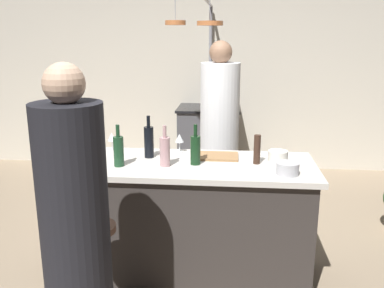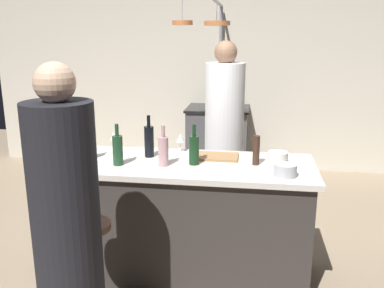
{
  "view_description": "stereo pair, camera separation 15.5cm",
  "coord_description": "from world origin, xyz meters",
  "px_view_note": "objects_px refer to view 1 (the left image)",
  "views": [
    {
      "loc": [
        0.29,
        -2.85,
        1.79
      ],
      "look_at": [
        0.0,
        0.15,
        1.0
      ],
      "focal_mm": 38.93,
      "sensor_mm": 36.0,
      "label": 1
    },
    {
      "loc": [
        0.44,
        -2.83,
        1.79
      ],
      "look_at": [
        0.0,
        0.15,
        1.0
      ],
      "focal_mm": 38.93,
      "sensor_mm": 36.0,
      "label": 2
    }
  ],
  "objects_px": {
    "wine_bottle_white": "(84,145)",
    "wine_glass_near_left_guest": "(179,139)",
    "wine_bottle_dark": "(149,141)",
    "mixing_bowl_ceramic": "(278,156)",
    "stove_range": "(209,141)",
    "wine_glass_by_chef": "(112,138)",
    "bar_stool_left": "(97,270)",
    "pepper_mill": "(257,149)",
    "wine_bottle_rose": "(165,151)",
    "wine_bottle_red": "(195,149)",
    "guest_left": "(76,238)",
    "cutting_board": "(217,156)",
    "chef": "(219,140)",
    "wine_bottle_green": "(119,150)",
    "mixing_bowl_steel": "(287,169)"
  },
  "relations": [
    {
      "from": "wine_bottle_white",
      "to": "wine_bottle_rose",
      "type": "bearing_deg",
      "value": -4.25
    },
    {
      "from": "pepper_mill",
      "to": "mixing_bowl_ceramic",
      "type": "xyz_separation_m",
      "value": [
        0.15,
        0.06,
        -0.06
      ]
    },
    {
      "from": "wine_bottle_dark",
      "to": "wine_glass_near_left_guest",
      "type": "distance_m",
      "value": 0.27
    },
    {
      "from": "chef",
      "to": "mixing_bowl_ceramic",
      "type": "height_order",
      "value": "chef"
    },
    {
      "from": "guest_left",
      "to": "wine_glass_near_left_guest",
      "type": "distance_m",
      "value": 1.32
    },
    {
      "from": "wine_bottle_white",
      "to": "wine_bottle_green",
      "type": "bearing_deg",
      "value": -15.35
    },
    {
      "from": "guest_left",
      "to": "cutting_board",
      "type": "xyz_separation_m",
      "value": [
        0.69,
        1.11,
        0.13
      ]
    },
    {
      "from": "wine_bottle_dark",
      "to": "wine_glass_near_left_guest",
      "type": "relative_size",
      "value": 2.17
    },
    {
      "from": "pepper_mill",
      "to": "wine_bottle_dark",
      "type": "relative_size",
      "value": 0.66
    },
    {
      "from": "cutting_board",
      "to": "bar_stool_left",
      "type": "bearing_deg",
      "value": -132.43
    },
    {
      "from": "wine_bottle_dark",
      "to": "cutting_board",
      "type": "bearing_deg",
      "value": 4.93
    },
    {
      "from": "wine_bottle_white",
      "to": "wine_glass_near_left_guest",
      "type": "distance_m",
      "value": 0.73
    },
    {
      "from": "chef",
      "to": "wine_bottle_rose",
      "type": "bearing_deg",
      "value": -107.08
    },
    {
      "from": "wine_glass_near_left_guest",
      "to": "wine_bottle_green",
      "type": "bearing_deg",
      "value": -133.47
    },
    {
      "from": "stove_range",
      "to": "mixing_bowl_ceramic",
      "type": "relative_size",
      "value": 6.22
    },
    {
      "from": "chef",
      "to": "mixing_bowl_ceramic",
      "type": "xyz_separation_m",
      "value": [
        0.45,
        -0.95,
        0.13
      ]
    },
    {
      "from": "cutting_board",
      "to": "wine_bottle_dark",
      "type": "relative_size",
      "value": 1.01
    },
    {
      "from": "stove_range",
      "to": "wine_glass_by_chef",
      "type": "bearing_deg",
      "value": -106.6
    },
    {
      "from": "wine_bottle_dark",
      "to": "stove_range",
      "type": "bearing_deg",
      "value": 82.22
    },
    {
      "from": "wine_bottle_green",
      "to": "guest_left",
      "type": "bearing_deg",
      "value": -90.7
    },
    {
      "from": "wine_bottle_white",
      "to": "stove_range",
      "type": "bearing_deg",
      "value": 73.06
    },
    {
      "from": "bar_stool_left",
      "to": "guest_left",
      "type": "relative_size",
      "value": 0.41
    },
    {
      "from": "wine_bottle_red",
      "to": "mixing_bowl_ceramic",
      "type": "bearing_deg",
      "value": 10.78
    },
    {
      "from": "cutting_board",
      "to": "wine_bottle_rose",
      "type": "xyz_separation_m",
      "value": [
        -0.35,
        -0.25,
        0.1
      ]
    },
    {
      "from": "wine_bottle_green",
      "to": "mixing_bowl_steel",
      "type": "height_order",
      "value": "wine_bottle_green"
    },
    {
      "from": "stove_range",
      "to": "chef",
      "type": "distance_m",
      "value": 1.47
    },
    {
      "from": "wine_glass_by_chef",
      "to": "mixing_bowl_ceramic",
      "type": "height_order",
      "value": "wine_glass_by_chef"
    },
    {
      "from": "bar_stool_left",
      "to": "pepper_mill",
      "type": "xyz_separation_m",
      "value": [
        1.0,
        0.64,
        0.63
      ]
    },
    {
      "from": "chef",
      "to": "mixing_bowl_ceramic",
      "type": "relative_size",
      "value": 12.21
    },
    {
      "from": "wine_bottle_rose",
      "to": "mixing_bowl_steel",
      "type": "distance_m",
      "value": 0.84
    },
    {
      "from": "wine_bottle_red",
      "to": "mixing_bowl_ceramic",
      "type": "xyz_separation_m",
      "value": [
        0.59,
        0.11,
        -0.07
      ]
    },
    {
      "from": "wine_bottle_red",
      "to": "stove_range",
      "type": "bearing_deg",
      "value": 90.96
    },
    {
      "from": "cutting_board",
      "to": "mixing_bowl_ceramic",
      "type": "relative_size",
      "value": 2.24
    },
    {
      "from": "wine_glass_by_chef",
      "to": "wine_bottle_rose",
      "type": "bearing_deg",
      "value": -36.85
    },
    {
      "from": "bar_stool_left",
      "to": "stove_range",
      "type": "bearing_deg",
      "value": 80.38
    },
    {
      "from": "cutting_board",
      "to": "guest_left",
      "type": "bearing_deg",
      "value": -121.59
    },
    {
      "from": "cutting_board",
      "to": "mixing_bowl_steel",
      "type": "height_order",
      "value": "mixing_bowl_steel"
    },
    {
      "from": "mixing_bowl_steel",
      "to": "pepper_mill",
      "type": "bearing_deg",
      "value": 130.46
    },
    {
      "from": "bar_stool_left",
      "to": "wine_bottle_white",
      "type": "distance_m",
      "value": 0.9
    },
    {
      "from": "wine_bottle_red",
      "to": "wine_glass_near_left_guest",
      "type": "bearing_deg",
      "value": 116.36
    },
    {
      "from": "bar_stool_left",
      "to": "wine_glass_by_chef",
      "type": "bearing_deg",
      "value": 98.29
    },
    {
      "from": "wine_bottle_dark",
      "to": "mixing_bowl_ceramic",
      "type": "height_order",
      "value": "wine_bottle_dark"
    },
    {
      "from": "wine_bottle_rose",
      "to": "wine_glass_by_chef",
      "type": "height_order",
      "value": "wine_bottle_rose"
    },
    {
      "from": "pepper_mill",
      "to": "wine_bottle_red",
      "type": "xyz_separation_m",
      "value": [
        -0.43,
        -0.05,
        0.01
      ]
    },
    {
      "from": "mixing_bowl_ceramic",
      "to": "wine_bottle_red",
      "type": "bearing_deg",
      "value": -169.22
    },
    {
      "from": "wine_bottle_white",
      "to": "bar_stool_left",
      "type": "bearing_deg",
      "value": -67.14
    },
    {
      "from": "wine_bottle_dark",
      "to": "wine_bottle_white",
      "type": "bearing_deg",
      "value": -160.22
    },
    {
      "from": "chef",
      "to": "guest_left",
      "type": "xyz_separation_m",
      "value": [
        -0.68,
        -2.0,
        -0.03
      ]
    },
    {
      "from": "chef",
      "to": "pepper_mill",
      "type": "height_order",
      "value": "chef"
    },
    {
      "from": "stove_range",
      "to": "wine_glass_by_chef",
      "type": "relative_size",
      "value": 6.1
    }
  ]
}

